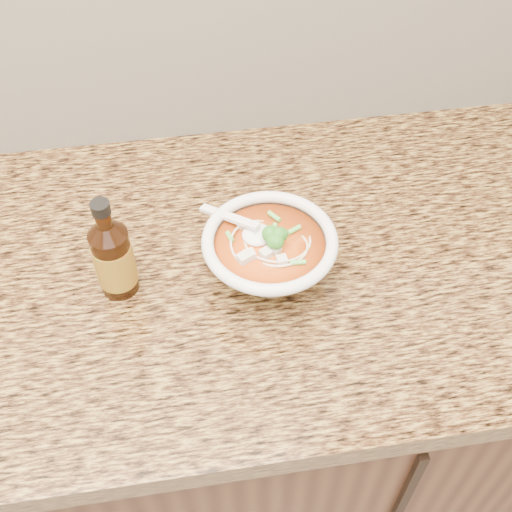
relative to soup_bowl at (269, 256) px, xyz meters
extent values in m
cube|color=beige|center=(-0.33, 0.36, 0.20)|extent=(4.00, 0.02, 0.50)
cube|color=black|center=(-0.33, 0.05, -0.52)|extent=(4.00, 0.65, 0.86)
cube|color=olive|center=(-0.33, 0.05, -0.07)|extent=(4.00, 0.68, 0.04)
cylinder|color=white|center=(0.00, 0.00, -0.04)|extent=(0.08, 0.08, 0.01)
torus|color=white|center=(0.00, 0.00, 0.03)|extent=(0.20, 0.20, 0.02)
torus|color=beige|center=(-0.02, 0.00, 0.03)|extent=(0.11, 0.11, 0.00)
torus|color=beige|center=(0.02, 0.01, 0.03)|extent=(0.11, 0.11, 0.00)
torus|color=beige|center=(0.01, 0.00, 0.02)|extent=(0.09, 0.09, 0.00)
torus|color=beige|center=(-0.01, -0.01, 0.02)|extent=(0.12, 0.12, 0.00)
torus|color=beige|center=(0.02, -0.01, 0.02)|extent=(0.12, 0.12, 0.00)
torus|color=beige|center=(0.00, -0.02, 0.02)|extent=(0.06, 0.06, 0.00)
torus|color=beige|center=(-0.01, 0.01, 0.02)|extent=(0.11, 0.11, 0.00)
torus|color=beige|center=(-0.01, 0.00, 0.02)|extent=(0.14, 0.14, 0.00)
cube|color=silver|center=(-0.01, 0.05, 0.03)|extent=(0.02, 0.02, 0.02)
cube|color=silver|center=(-0.02, 0.01, 0.03)|extent=(0.02, 0.02, 0.01)
cube|color=silver|center=(0.02, -0.04, 0.03)|extent=(0.01, 0.01, 0.01)
cube|color=silver|center=(0.02, 0.02, 0.03)|extent=(0.02, 0.02, 0.02)
cube|color=silver|center=(0.03, 0.02, 0.03)|extent=(0.02, 0.02, 0.01)
cube|color=silver|center=(-0.02, 0.01, 0.03)|extent=(0.02, 0.02, 0.02)
ellipsoid|color=#196014|center=(0.01, -0.01, 0.05)|extent=(0.04, 0.04, 0.03)
cylinder|color=#5ECA4E|center=(0.06, 0.01, 0.03)|extent=(0.02, 0.01, 0.01)
cylinder|color=#5ECA4E|center=(0.00, 0.05, 0.03)|extent=(0.02, 0.02, 0.01)
cylinder|color=#5ECA4E|center=(0.04, 0.00, 0.03)|extent=(0.01, 0.02, 0.01)
cylinder|color=#5ECA4E|center=(0.04, 0.03, 0.03)|extent=(0.02, 0.02, 0.01)
cylinder|color=#5ECA4E|center=(0.03, -0.01, 0.03)|extent=(0.02, 0.02, 0.01)
cylinder|color=#5ECA4E|center=(0.03, -0.03, 0.03)|extent=(0.01, 0.02, 0.01)
ellipsoid|color=white|center=(-0.02, 0.02, 0.03)|extent=(0.04, 0.04, 0.02)
cube|color=white|center=(-0.05, 0.05, 0.04)|extent=(0.08, 0.08, 0.03)
cylinder|color=#361707|center=(-0.22, 0.01, 0.01)|extent=(0.06, 0.06, 0.12)
cylinder|color=#361707|center=(-0.22, 0.01, 0.10)|extent=(0.02, 0.02, 0.02)
cylinder|color=black|center=(-0.22, 0.01, 0.12)|extent=(0.03, 0.03, 0.02)
cylinder|color=red|center=(-0.22, 0.01, 0.01)|extent=(0.06, 0.06, 0.07)
camera|label=1|loc=(-0.11, -0.60, 0.72)|focal=45.00mm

